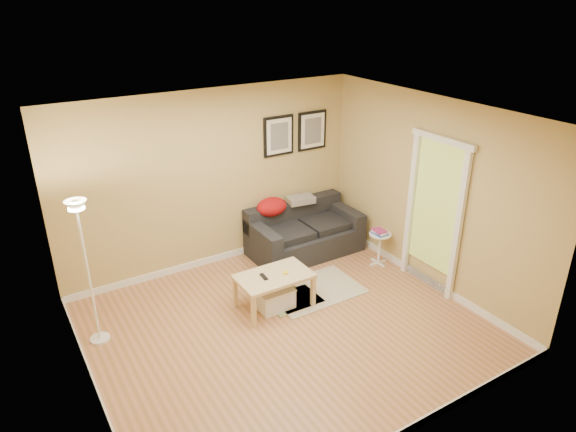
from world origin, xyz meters
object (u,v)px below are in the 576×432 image
object	(u,v)px
sofa	(305,230)
storage_bin	(275,298)
book_stack	(380,232)
coffee_table	(274,291)
floor_lamp	(89,278)
side_table	(379,249)

from	to	relation	value
sofa	storage_bin	xyz separation A→B (m)	(-1.18, -1.08, -0.23)
storage_bin	book_stack	bearing A→B (deg)	5.82
sofa	storage_bin	distance (m)	1.62
sofa	storage_bin	bearing A→B (deg)	-137.43
sofa	book_stack	bearing A→B (deg)	-50.91
sofa	coffee_table	bearing A→B (deg)	-137.99
storage_bin	sofa	bearing A→B (deg)	42.57
sofa	book_stack	size ratio (longest dim) A/B	7.61
coffee_table	book_stack	xyz separation A→B (m)	(1.89, 0.16, 0.30)
book_stack	floor_lamp	world-z (taller)	floor_lamp
sofa	floor_lamp	world-z (taller)	floor_lamp
side_table	floor_lamp	world-z (taller)	floor_lamp
sofa	side_table	world-z (taller)	sofa
sofa	side_table	distance (m)	1.16
coffee_table	floor_lamp	distance (m)	2.25
side_table	book_stack	size ratio (longest dim) A/B	2.24
side_table	floor_lamp	bearing A→B (deg)	175.44
coffee_table	storage_bin	bearing A→B (deg)	-107.12
coffee_table	storage_bin	size ratio (longest dim) A/B	2.02
coffee_table	side_table	xyz separation A→B (m)	(1.91, 0.16, 0.01)
sofa	floor_lamp	xyz separation A→B (m)	(-3.28, -0.57, 0.47)
storage_bin	floor_lamp	distance (m)	2.27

